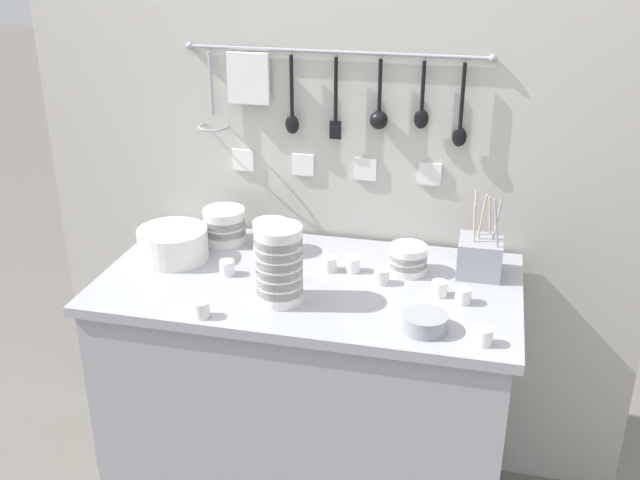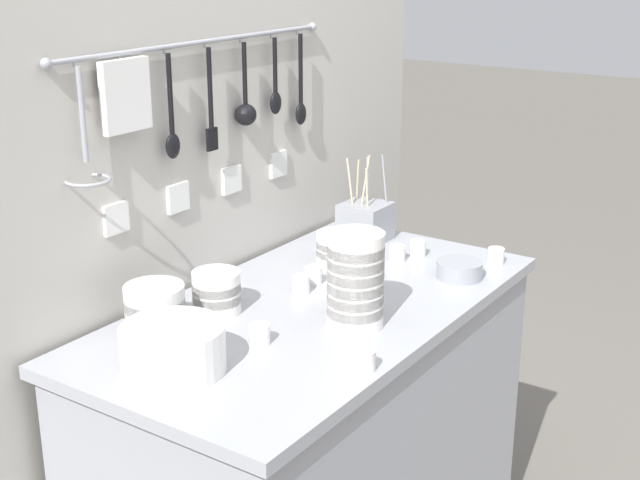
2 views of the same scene
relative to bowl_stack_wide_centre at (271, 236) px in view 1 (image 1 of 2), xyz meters
The scene contains 17 objects.
counter 0.53m from the bowl_stack_wide_centre, 44.99° to the right, with size 1.21×0.64×0.86m.
back_wall 0.26m from the bowl_stack_wide_centre, 49.39° to the left, with size 2.01×0.11×1.93m.
bowl_stack_wide_centre is the anchor object (origin of this frame).
bowl_stack_short_front 0.33m from the bowl_stack_wide_centre, 69.09° to the right, with size 0.13×0.13×0.22m.
bowl_stack_tall_left 0.17m from the bowl_stack_wide_centre, 168.10° to the left, with size 0.13×0.13×0.11m.
bowl_stack_back_corner 0.44m from the bowl_stack_wide_centre, ahead, with size 0.11×0.11×0.09m.
plate_stack 0.30m from the bowl_stack_wide_centre, 156.30° to the right, with size 0.21×0.21×0.10m.
steel_mixing_bowl 0.64m from the bowl_stack_wide_centre, 35.52° to the right, with size 0.12×0.12×0.04m.
cutlery_caddy 0.64m from the bowl_stack_wide_centre, ahead, with size 0.13×0.13×0.25m.
cup_front_left 0.78m from the bowl_stack_wide_centre, 31.30° to the right, with size 0.04×0.04×0.04m.
cup_by_caddy 0.64m from the bowl_stack_wide_centre, 18.62° to the right, with size 0.04×0.04×0.04m.
cup_centre 0.57m from the bowl_stack_wide_centre, 18.13° to the right, with size 0.04×0.04×0.04m.
cup_edge_near 0.21m from the bowl_stack_wide_centre, 112.73° to the right, with size 0.04×0.04×0.04m.
cup_back_left 0.45m from the bowl_stack_wide_centre, 97.57° to the right, with size 0.04×0.04×0.04m.
cup_mid_row 0.23m from the bowl_stack_wide_centre, 24.26° to the right, with size 0.04×0.04×0.04m.
cup_beside_plates 0.29m from the bowl_stack_wide_centre, 16.67° to the right, with size 0.04×0.04×0.04m.
cup_front_right 0.40m from the bowl_stack_wide_centre, 20.57° to the right, with size 0.04×0.04×0.04m.
Camera 1 is at (0.48, -1.88, 1.85)m, focal length 42.00 mm.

